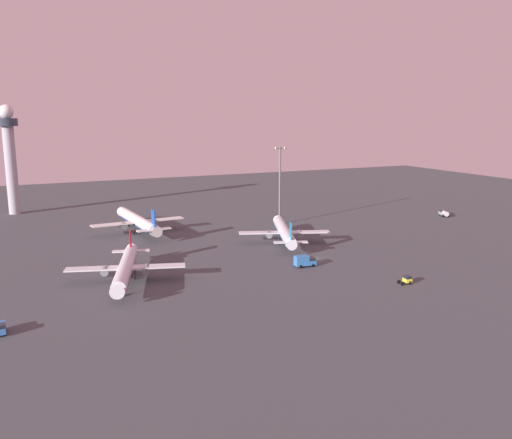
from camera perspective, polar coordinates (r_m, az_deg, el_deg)
The scene contains 10 objects.
ground_plane at distance 151.11m, azimuth 6.46°, elevation -4.22°, with size 416.00×416.00×0.00m, color #424449.
control_tower at distance 236.02m, azimuth -24.70°, elevation 6.53°, with size 8.00×8.00×43.49m.
airplane_taxiway_distant at distance 133.29m, azimuth -13.68°, elevation -4.98°, with size 28.25×35.95×9.42m.
airplane_mid_apron at distance 168.50m, azimuth 3.02°, elevation -1.30°, with size 27.88×35.38×9.44m.
airplane_far_stand at distance 186.91m, azimuth -12.41°, elevation -0.18°, with size 31.77×40.79×10.46m.
baggage_tractor at distance 111.19m, azimuth -25.57°, elevation -10.37°, with size 2.02×4.15×2.25m.
fuel_truck at distance 224.85m, azimuth 19.33°, elevation 0.67°, with size 4.57×6.60×2.35m.
catering_truck at distance 143.19m, azimuth 5.18°, elevation -4.41°, with size 5.83×2.83×3.05m.
pushback_tug at distance 133.67m, azimuth 15.73°, elevation -6.16°, with size 3.24×2.09×2.05m.
apron_light_east at distance 194.79m, azimuth 2.55°, elevation 4.13°, with size 4.80×0.90×28.34m.
Camera 1 is at (-76.57, -124.01, 39.95)m, focal length 37.66 mm.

